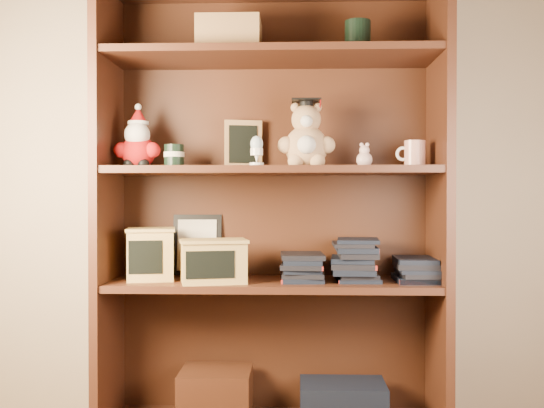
# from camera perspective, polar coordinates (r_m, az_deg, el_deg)

# --- Properties ---
(bookcase) EXTENTS (1.20, 0.35, 1.60)m
(bookcase) POSITION_cam_1_polar(r_m,az_deg,el_deg) (2.29, -0.02, -1.01)
(bookcase) COLOR #432113
(bookcase) RESTS_ON ground
(shelf_lower) EXTENTS (1.14, 0.33, 0.02)m
(shelf_lower) POSITION_cam_1_polar(r_m,az_deg,el_deg) (2.26, 0.00, -7.17)
(shelf_lower) COLOR #432113
(shelf_lower) RESTS_ON ground
(shelf_upper) EXTENTS (1.14, 0.33, 0.02)m
(shelf_upper) POSITION_cam_1_polar(r_m,az_deg,el_deg) (2.24, 0.00, 3.00)
(shelf_upper) COLOR #432113
(shelf_upper) RESTS_ON ground
(santa_plush) EXTENTS (0.17, 0.12, 0.23)m
(santa_plush) POSITION_cam_1_polar(r_m,az_deg,el_deg) (2.31, -11.93, 5.34)
(santa_plush) COLOR #A50F0F
(santa_plush) RESTS_ON shelf_upper
(teachers_tin) EXTENTS (0.07, 0.07, 0.08)m
(teachers_tin) POSITION_cam_1_polar(r_m,az_deg,el_deg) (2.28, -8.77, 4.30)
(teachers_tin) COLOR black
(teachers_tin) RESTS_ON shelf_upper
(chalkboard_plaque) EXTENTS (0.14, 0.09, 0.18)m
(chalkboard_plaque) POSITION_cam_1_polar(r_m,az_deg,el_deg) (2.37, -2.59, 5.28)
(chalkboard_plaque) COLOR #9E7547
(chalkboard_plaque) RESTS_ON shelf_upper
(egg_cup) EXTENTS (0.05, 0.05, 0.10)m
(egg_cup) POSITION_cam_1_polar(r_m,az_deg,el_deg) (2.17, -1.38, 4.87)
(egg_cup) COLOR white
(egg_cup) RESTS_ON shelf_upper
(grad_teddy_bear) EXTENTS (0.20, 0.17, 0.24)m
(grad_teddy_bear) POSITION_cam_1_polar(r_m,az_deg,el_deg) (2.24, 3.09, 5.70)
(grad_teddy_bear) COLOR tan
(grad_teddy_bear) RESTS_ON shelf_upper
(pink_figurine) EXTENTS (0.06, 0.06, 0.09)m
(pink_figurine) POSITION_cam_1_polar(r_m,az_deg,el_deg) (2.26, 8.28, 4.14)
(pink_figurine) COLOR beige
(pink_figurine) RESTS_ON shelf_upper
(teacher_mug) EXTENTS (0.10, 0.07, 0.09)m
(teacher_mug) POSITION_cam_1_polar(r_m,az_deg,el_deg) (2.28, 12.63, 4.41)
(teacher_mug) COLOR silver
(teacher_mug) RESTS_ON shelf_upper
(certificate_frame) EXTENTS (0.18, 0.05, 0.23)m
(certificate_frame) POSITION_cam_1_polar(r_m,az_deg,el_deg) (2.41, -6.72, -3.66)
(certificate_frame) COLOR black
(certificate_frame) RESTS_ON shelf_lower
(treats_box) EXTENTS (0.20, 0.20, 0.18)m
(treats_box) POSITION_cam_1_polar(r_m,az_deg,el_deg) (2.31, -10.80, -4.39)
(treats_box) COLOR tan
(treats_box) RESTS_ON shelf_lower
(pencils_box) EXTENTS (0.26, 0.21, 0.15)m
(pencils_box) POSITION_cam_1_polar(r_m,az_deg,el_deg) (2.20, -5.28, -5.07)
(pencils_box) COLOR tan
(pencils_box) RESTS_ON shelf_lower
(book_stack_left) EXTENTS (0.14, 0.20, 0.10)m
(book_stack_left) POSITION_cam_1_polar(r_m,az_deg,el_deg) (2.25, 2.71, -5.65)
(book_stack_left) COLOR black
(book_stack_left) RESTS_ON shelf_lower
(book_stack_mid) EXTENTS (0.14, 0.20, 0.14)m
(book_stack_mid) POSITION_cam_1_polar(r_m,az_deg,el_deg) (2.26, 7.43, -5.03)
(book_stack_mid) COLOR black
(book_stack_mid) RESTS_ON shelf_lower
(book_stack_right) EXTENTS (0.14, 0.20, 0.08)m
(book_stack_right) POSITION_cam_1_polar(r_m,az_deg,el_deg) (2.29, 12.65, -5.76)
(book_stack_right) COLOR black
(book_stack_right) RESTS_ON shelf_lower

